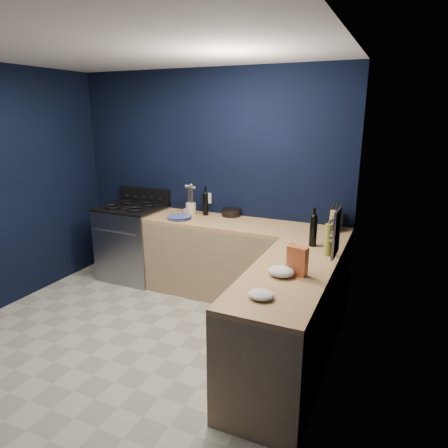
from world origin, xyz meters
The scene contains 27 objects.
floor centered at (0.00, 0.00, -0.01)m, with size 3.50×3.50×0.02m, color #ABA796.
ceiling centered at (0.00, 0.00, 2.61)m, with size 3.50×3.50×0.02m, color silver.
wall_back centered at (0.00, 1.76, 1.30)m, with size 3.50×0.02×2.60m, color black.
wall_right centered at (1.76, 0.00, 1.30)m, with size 0.02×3.50×2.60m, color black.
cab_back centered at (0.60, 1.44, 0.43)m, with size 2.30×0.63×0.86m, color tan.
top_back centered at (0.60, 1.44, 0.88)m, with size 2.30×0.63×0.04m, color #9B6D3F.
cab_right centered at (1.44, 0.29, 0.43)m, with size 0.63×1.67×0.86m, color tan.
top_right centered at (1.44, 0.29, 0.88)m, with size 0.63×1.67×0.04m, color #9B6D3F.
gas_range centered at (-0.93, 1.42, 0.46)m, with size 0.76×0.66×0.92m, color gray.
oven_door centered at (-0.93, 1.10, 0.45)m, with size 0.59×0.02×0.42m, color black.
cooktop centered at (-0.93, 1.42, 0.94)m, with size 0.76×0.66×0.03m, color black.
backguard centered at (-0.93, 1.72, 1.04)m, with size 0.76×0.06×0.20m, color black.
spice_panel centered at (1.74, 0.55, 1.18)m, with size 0.02×0.28×0.38m, color gray.
wall_outlet centered at (0.00, 1.74, 1.08)m, with size 0.09×0.02×0.13m, color white.
plate_stack centered at (-0.17, 1.31, 0.92)m, with size 0.27×0.27×0.03m, color #3A448D.
ramekin centered at (-0.25, 1.65, 0.92)m, with size 0.10×0.10×0.04m, color white.
utensil_crock centered at (-0.13, 1.53, 0.97)m, with size 0.12×0.12×0.15m, color beige.
wine_bottle_back centered at (0.04, 1.60, 1.03)m, with size 0.07×0.07×0.27m, color black.
lemon_basket centered at (0.34, 1.69, 0.94)m, with size 0.23×0.23×0.09m, color black.
knife_block centered at (1.58, 1.60, 1.00)m, with size 0.11×0.18×0.20m, color #9B6836.
wine_bottle_right centered at (1.47, 0.98, 1.04)m, with size 0.07×0.07×0.28m, color black.
oil_bottle centered at (1.64, 0.78, 1.04)m, with size 0.07×0.07×0.28m, color olive.
spice_jar_near centered at (1.35, 0.68, 0.95)m, with size 0.05×0.05×0.10m, color olive.
spice_jar_far centered at (1.35, 0.65, 0.94)m, with size 0.04×0.04×0.08m, color olive.
crouton_bag centered at (1.50, 0.24, 1.01)m, with size 0.15×0.07×0.23m, color #B8262F.
towel_front centered at (1.40, 0.17, 0.94)m, with size 0.21×0.18×0.07m, color white.
towel_end centered at (1.39, -0.26, 0.93)m, with size 0.18×0.16×0.05m, color white.
Camera 1 is at (2.17, -2.59, 2.11)m, focal length 32.07 mm.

